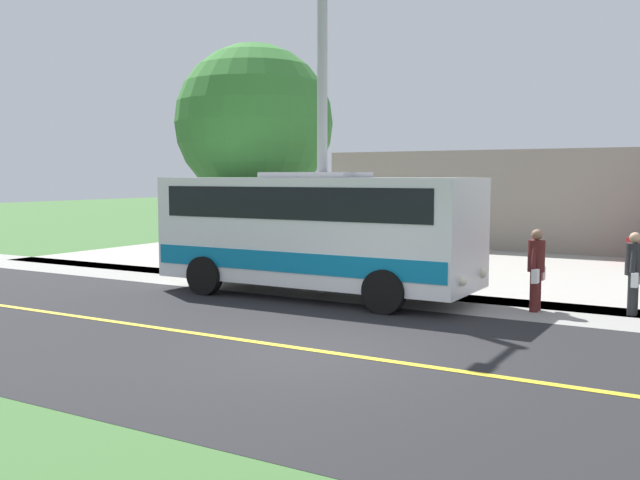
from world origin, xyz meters
The scene contains 11 objects.
ground_plane centered at (0.00, 0.00, 0.00)m, with size 120.00×120.00×0.00m, color #3D6633.
road_surface centered at (0.00, 0.00, 0.00)m, with size 8.00×100.00×0.01m, color black.
sidewalk centered at (-5.20, 0.00, 0.00)m, with size 2.40×100.00×0.01m, color gray.
parking_lot_surface centered at (-12.40, 3.00, 0.00)m, with size 14.00×36.00×0.01m, color #9E9991.
road_centre_line centered at (0.00, 0.00, 0.01)m, with size 0.16×100.00×0.00m, color gold.
shuttle_bus_front centered at (-4.49, -2.59, 1.56)m, with size 2.64×7.51×2.84m.
pedestrian_with_bags centered at (-5.69, 4.02, 0.88)m, with size 0.72×0.34×1.65m.
pedestrian_waiting centered at (-5.13, 2.25, 0.90)m, with size 0.72×0.34×1.68m.
street_light_pole centered at (-4.88, -2.71, 4.68)m, with size 1.97×0.24×8.53m.
tree_curbside centered at (-7.40, -6.37, 4.26)m, with size 4.52×4.52×6.53m.
commercial_building centered at (-21.40, 0.56, 1.86)m, with size 10.00×18.86×3.72m, color gray.
Camera 1 is at (9.47, 5.67, 2.75)m, focal length 39.91 mm.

